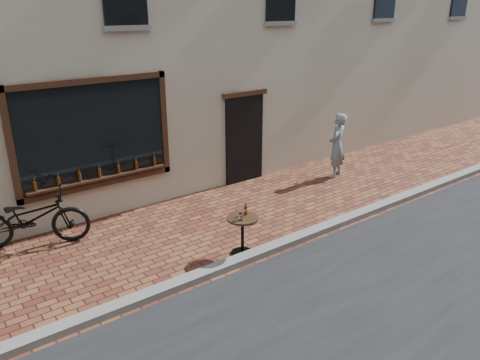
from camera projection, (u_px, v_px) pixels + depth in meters
ground at (276, 256)px, 8.49m from camera, size 90.00×90.00×0.00m
kerb at (269, 249)px, 8.62m from camera, size 90.00×0.25×0.12m
cargo_bicycle at (29, 218)px, 8.71m from camera, size 2.47×1.59×1.17m
bistro_table at (243, 228)px, 8.39m from camera, size 0.57×0.57×0.98m
pedestrian at (337, 145)px, 12.15m from camera, size 0.73×0.62×1.69m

